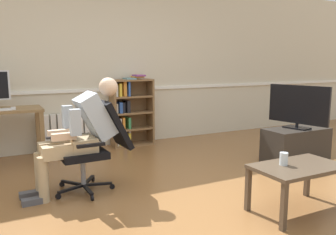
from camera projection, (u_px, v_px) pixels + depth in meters
The scene contains 11 objects.
ground_plane at pixel (193, 199), 3.43m from camera, with size 18.00×18.00×0.00m, color brown.
back_wall at pixel (109, 63), 5.55m from camera, with size 12.00×0.13×2.70m.
computer_mouse at pixel (13, 108), 4.42m from camera, with size 0.06×0.10×0.03m, color white.
bookshelf at pixel (129, 112), 5.60m from camera, with size 0.69×0.29×1.16m.
radiator at pixel (64, 133), 5.27m from camera, with size 0.79×0.08×0.58m.
office_chair at pixel (97, 142), 3.66m from camera, with size 0.83×0.62×0.96m.
person_seated at pixel (80, 132), 3.55m from camera, with size 1.04×0.40×1.20m.
tv_stand at pixel (296, 145), 4.70m from camera, with size 0.90×0.44×0.47m.
tv_screen at pixel (298, 106), 4.61m from camera, with size 0.27×0.84×0.59m.
coffee_table at pixel (298, 171), 3.11m from camera, with size 0.83×0.50×0.44m.
drinking_glass at pixel (284, 159), 3.10m from camera, with size 0.07×0.07×0.12m, color silver.
Camera 1 is at (-1.71, -2.78, 1.36)m, focal length 36.65 mm.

